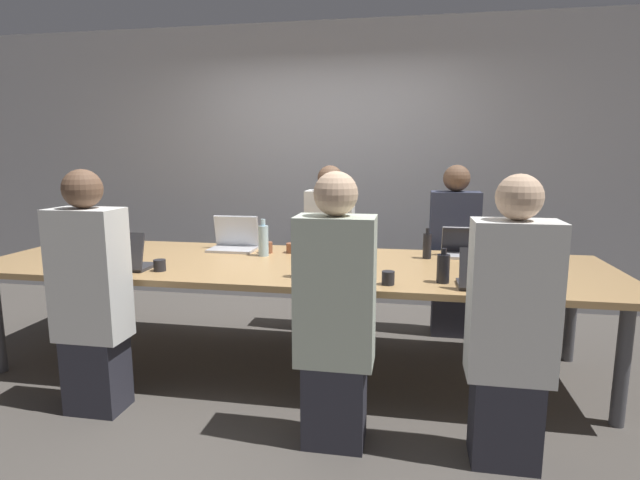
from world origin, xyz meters
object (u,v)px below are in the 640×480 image
at_px(laptop_far_right, 465,248).
at_px(person_near_left, 91,297).
at_px(cup_near_midright, 388,278).
at_px(person_near_right, 511,328).
at_px(laptop_near_midright, 346,272).
at_px(person_far_center, 330,251).
at_px(laptop_far_midleft, 234,240).
at_px(bottle_far_midleft, 263,240).
at_px(laptop_near_left, 122,259).
at_px(stapler, 341,263).
at_px(person_near_midright, 335,316).
at_px(laptop_far_center, 330,243).
at_px(bottle_near_right, 443,268).
at_px(cup_far_midleft, 267,247).
at_px(cup_far_right, 504,251).
at_px(cup_near_left, 160,265).
at_px(cup_far_center, 292,248).
at_px(bottle_near_midright, 301,261).
at_px(bottle_far_right, 427,245).
at_px(laptop_near_right, 487,277).
at_px(bottle_far_center, 361,242).
at_px(person_far_right, 453,254).

bearing_deg(laptop_far_right, person_near_left, -150.48).
height_order(cup_near_midright, person_near_right, person_near_right).
xyz_separation_m(laptop_near_midright, person_far_center, (-0.31, 1.34, -0.15)).
xyz_separation_m(cup_near_midright, laptop_far_midleft, (-1.26, 0.88, 0.04)).
relative_size(laptop_far_midleft, bottle_far_midleft, 1.31).
xyz_separation_m(laptop_near_left, laptop_far_right, (2.27, 0.85, -0.01)).
bearing_deg(stapler, laptop_far_midleft, 142.60).
height_order(person_near_midright, laptop_far_center, person_near_midright).
height_order(bottle_near_right, cup_far_midleft, bottle_near_right).
bearing_deg(cup_far_right, cup_near_left, -160.07).
distance_m(laptop_near_left, cup_far_center, 1.23).
xyz_separation_m(bottle_far_midleft, cup_far_right, (1.76, 0.23, -0.07)).
distance_m(person_far_center, bottle_far_midleft, 0.77).
relative_size(bottle_near_midright, person_near_right, 0.16).
distance_m(laptop_far_midleft, bottle_far_right, 1.51).
bearing_deg(bottle_far_midleft, laptop_near_right, -24.12).
height_order(person_near_midright, laptop_far_right, person_near_midright).
distance_m(laptop_near_midright, bottle_near_midright, 0.32).
xyz_separation_m(laptop_far_center, bottle_far_midleft, (-0.47, -0.22, 0.04)).
xyz_separation_m(bottle_near_right, cup_far_midleft, (-1.29, 0.69, -0.05)).
bearing_deg(person_near_midright, person_far_center, -79.95).
bearing_deg(person_near_left, bottle_far_right, -149.76).
xyz_separation_m(cup_far_center, laptop_far_midleft, (-0.49, 0.05, 0.04)).
height_order(bottle_far_center, bottle_far_midleft, bottle_far_midleft).
xyz_separation_m(cup_far_center, stapler, (0.44, -0.43, -0.01)).
xyz_separation_m(cup_near_midright, laptop_near_right, (0.55, 0.00, 0.03)).
bearing_deg(laptop_near_midright, cup_far_midleft, -48.79).
relative_size(person_near_right, cup_near_left, 18.28).
bearing_deg(person_near_midright, laptop_far_right, -119.68).
xyz_separation_m(laptop_near_left, person_far_right, (2.23, 1.30, -0.14)).
distance_m(laptop_near_right, cup_near_left, 2.04).
xyz_separation_m(laptop_near_left, cup_far_midleft, (0.78, 0.71, -0.03)).
relative_size(person_near_right, bottle_far_midleft, 5.15).
xyz_separation_m(bottle_near_midright, laptop_far_midleft, (-0.72, 0.80, -0.02)).
bearing_deg(person_near_midright, cup_far_right, -128.05).
xyz_separation_m(person_near_left, bottle_far_center, (1.46, 1.12, 0.17)).
height_order(person_far_center, cup_far_midleft, person_far_center).
height_order(bottle_far_center, stapler, bottle_far_center).
bearing_deg(person_near_left, stapler, -151.63).
bearing_deg(cup_far_center, laptop_near_midright, -58.63).
distance_m(person_near_right, laptop_far_center, 1.74).
bearing_deg(laptop_near_midright, cup_near_left, -5.36).
height_order(cup_near_midright, laptop_far_center, laptop_far_center).
bearing_deg(stapler, bottle_far_center, 65.78).
bearing_deg(person_near_midright, bottle_near_midright, -60.42).
xyz_separation_m(cup_near_midright, stapler, (-0.33, 0.41, -0.02)).
height_order(bottle_near_midright, laptop_far_midleft, laptop_far_midleft).
bearing_deg(person_near_right, cup_far_center, -42.83).
distance_m(bottle_far_center, laptop_far_midleft, 1.03).
bearing_deg(laptop_far_right, stapler, -148.69).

